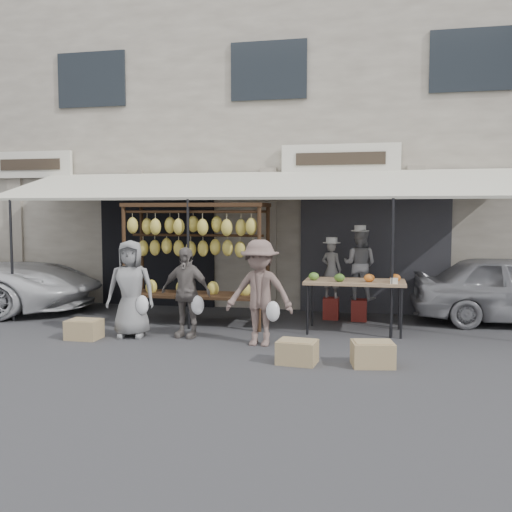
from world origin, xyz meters
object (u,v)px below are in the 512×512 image
at_px(crate_near_b, 373,354).
at_px(crate_near_a, 297,352).
at_px(vendor_left, 331,270).
at_px(customer_right, 260,293).
at_px(customer_mid, 186,292).
at_px(vendor_right, 360,264).
at_px(banana_rack, 196,240).
at_px(produce_table, 355,283).
at_px(crate_far, 84,329).
at_px(customer_left, 131,289).

bearing_deg(crate_near_b, crate_near_a, -175.84).
xyz_separation_m(vendor_left, customer_right, (-0.92, -2.41, -0.14)).
bearing_deg(customer_mid, vendor_right, 43.94).
bearing_deg(crate_near_a, banana_rack, 133.83).
relative_size(produce_table, crate_far, 3.23).
relative_size(vendor_left, crate_near_b, 1.99).
bearing_deg(vendor_left, vendor_right, -167.34).
height_order(produce_table, customer_right, customer_right).
height_order(vendor_right, customer_left, vendor_right).
bearing_deg(customer_left, crate_far, -166.12).
distance_m(banana_rack, produce_table, 2.95).
bearing_deg(banana_rack, crate_near_b, -34.51).
bearing_deg(crate_far, customer_left, 24.50).
bearing_deg(customer_mid, crate_near_a, -23.99).
bearing_deg(customer_right, banana_rack, 141.37).
xyz_separation_m(customer_right, crate_near_b, (1.74, -0.87, -0.66)).
bearing_deg(crate_near_b, crate_far, 171.35).
distance_m(produce_table, customer_left, 3.79).
bearing_deg(crate_far, vendor_left, 33.94).
height_order(vendor_left, customer_left, customer_left).
relative_size(customer_mid, crate_near_b, 2.72).
distance_m(vendor_right, crate_far, 5.11).
bearing_deg(customer_left, crate_near_b, -25.10).
xyz_separation_m(customer_left, crate_near_a, (2.93, -1.09, -0.65)).
bearing_deg(vendor_right, produce_table, 102.10).
bearing_deg(crate_near_a, produce_table, 72.74).
bearing_deg(crate_near_b, customer_mid, 158.61).
bearing_deg(crate_near_b, customer_right, 153.40).
relative_size(banana_rack, customer_right, 1.58).
xyz_separation_m(customer_right, crate_far, (-2.90, -0.16, -0.67)).
bearing_deg(crate_far, customer_mid, 17.20).
bearing_deg(crate_near_b, vendor_right, 94.88).
xyz_separation_m(banana_rack, produce_table, (2.86, -0.06, -0.71)).
bearing_deg(crate_near_a, customer_left, 159.55).
bearing_deg(produce_table, customer_left, -162.82).
height_order(crate_near_b, crate_far, crate_near_b).
relative_size(produce_table, crate_near_b, 3.09).
relative_size(banana_rack, customer_left, 1.61).
bearing_deg(crate_far, crate_near_b, -8.65).
bearing_deg(vendor_right, crate_near_b, 109.82).
bearing_deg(customer_mid, vendor_left, 50.86).
distance_m(vendor_right, crate_near_b, 3.35).
height_order(customer_left, customer_mid, customer_left).
bearing_deg(customer_mid, banana_rack, 105.96).
relative_size(vendor_right, crate_near_b, 2.43).
height_order(customer_mid, crate_near_b, customer_mid).
bearing_deg(vendor_left, produce_table, 132.53).
height_order(customer_left, crate_near_a, customer_left).
xyz_separation_m(produce_table, vendor_left, (-0.48, 1.14, 0.10)).
xyz_separation_m(customer_mid, customer_right, (1.32, -0.33, 0.08)).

